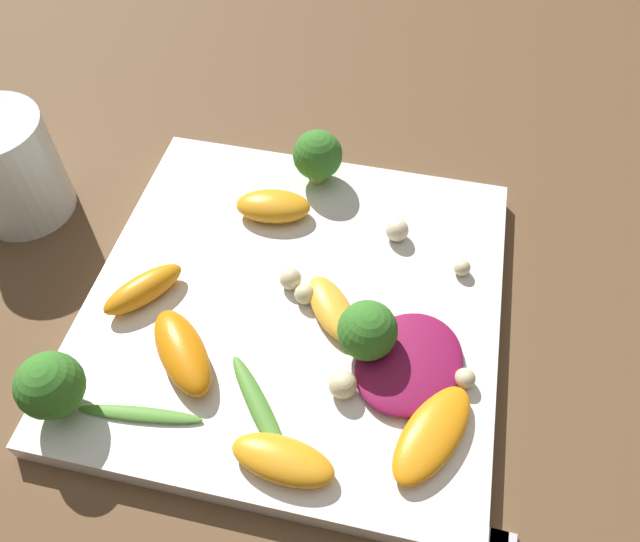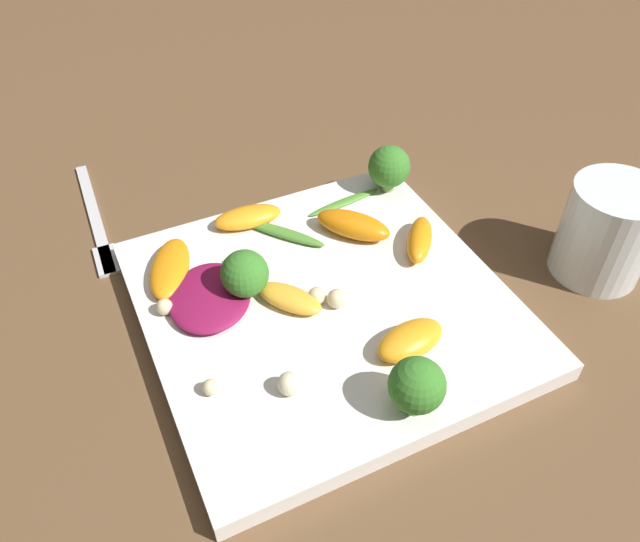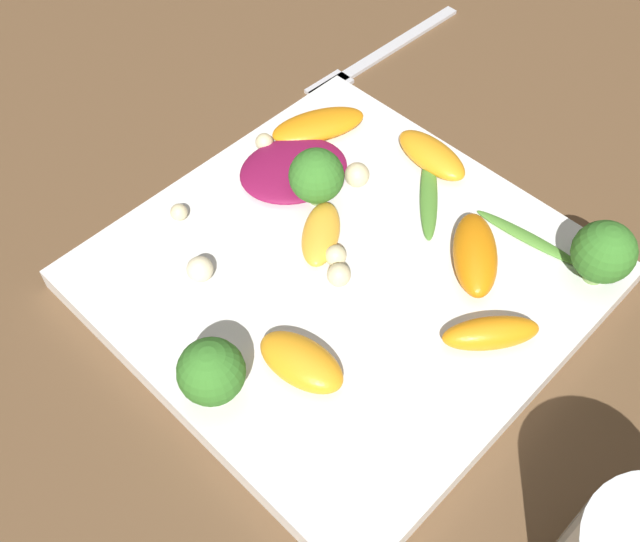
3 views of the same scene
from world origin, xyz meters
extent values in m
plane|color=brown|center=(0.00, 0.00, 0.00)|extent=(2.40, 2.40, 0.00)
cube|color=white|center=(0.00, 0.00, 0.01)|extent=(0.30, 0.30, 0.02)
cube|color=silver|center=(-0.16, 0.22, 0.00)|extent=(0.02, 0.19, 0.01)
cube|color=silver|center=(-0.16, 0.15, 0.00)|extent=(0.02, 0.04, 0.01)
ellipsoid|color=maroon|center=(-0.09, 0.04, 0.02)|extent=(0.10, 0.10, 0.01)
ellipsoid|color=orange|center=(0.06, 0.07, 0.03)|extent=(0.07, 0.08, 0.02)
ellipsoid|color=orange|center=(-0.11, 0.09, 0.03)|extent=(0.06, 0.08, 0.01)
ellipsoid|color=orange|center=(0.11, 0.02, 0.03)|extent=(0.06, 0.06, 0.02)
ellipsoid|color=#FCAD33|center=(-0.03, 0.01, 0.03)|extent=(0.06, 0.06, 0.01)
ellipsoid|color=orange|center=(0.04, -0.08, 0.03)|extent=(0.06, 0.04, 0.02)
ellipsoid|color=orange|center=(-0.02, 0.12, 0.03)|extent=(0.07, 0.04, 0.02)
cylinder|color=#7A9E51|center=(-0.06, 0.03, 0.03)|extent=(0.01, 0.01, 0.02)
sphere|color=#387A28|center=(-0.06, 0.03, 0.04)|extent=(0.04, 0.04, 0.04)
cylinder|color=#84AD5B|center=(0.01, -0.13, 0.03)|extent=(0.02, 0.02, 0.02)
sphere|color=#387A28|center=(0.01, -0.13, 0.05)|extent=(0.04, 0.04, 0.04)
cylinder|color=#7A9E51|center=(0.13, 0.11, 0.03)|extent=(0.01, 0.01, 0.02)
sphere|color=#387A28|center=(0.13, 0.11, 0.05)|extent=(0.04, 0.04, 0.04)
ellipsoid|color=#518E33|center=(0.00, 0.09, 0.02)|extent=(0.06, 0.07, 0.01)
ellipsoid|color=#518E33|center=(0.07, 0.11, 0.02)|extent=(0.08, 0.02, 0.00)
sphere|color=beige|center=(0.01, -0.01, 0.03)|extent=(0.02, 0.02, 0.02)
sphere|color=beige|center=(-0.13, 0.04, 0.03)|extent=(0.01, 0.01, 0.01)
sphere|color=beige|center=(-0.07, -0.07, 0.03)|extent=(0.02, 0.02, 0.02)
sphere|color=beige|center=(-0.05, 0.07, 0.03)|extent=(0.02, 0.02, 0.02)
sphere|color=beige|center=(-0.12, -0.05, 0.02)|extent=(0.01, 0.01, 0.01)
sphere|color=beige|center=(-0.01, 0.00, 0.03)|extent=(0.02, 0.02, 0.02)
camera|label=1|loc=(-0.07, 0.25, 0.40)|focal=35.00mm
camera|label=2|loc=(-0.16, -0.33, 0.40)|focal=35.00mm
camera|label=3|loc=(0.21, -0.24, 0.43)|focal=42.00mm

